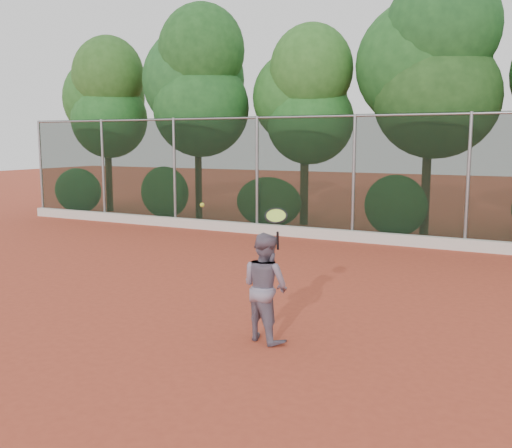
% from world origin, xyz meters
% --- Properties ---
extents(ground, '(80.00, 80.00, 0.00)m').
position_xyz_m(ground, '(0.00, 0.00, 0.00)').
color(ground, '#B2422A').
rests_on(ground, ground).
extents(concrete_curb, '(24.00, 0.20, 0.30)m').
position_xyz_m(concrete_curb, '(0.00, 6.82, 0.15)').
color(concrete_curb, silver).
rests_on(concrete_curb, ground).
extents(tennis_player, '(0.90, 0.81, 1.53)m').
position_xyz_m(tennis_player, '(1.35, -1.37, 0.76)').
color(tennis_player, slate).
rests_on(tennis_player, ground).
extents(chainlink_fence, '(24.09, 0.09, 3.50)m').
position_xyz_m(chainlink_fence, '(-0.00, 7.00, 1.86)').
color(chainlink_fence, black).
rests_on(chainlink_fence, ground).
extents(foliage_backdrop, '(23.70, 3.63, 7.55)m').
position_xyz_m(foliage_backdrop, '(-0.55, 8.98, 4.40)').
color(foliage_backdrop, '#44311A').
rests_on(foliage_backdrop, ground).
extents(tennis_racket, '(0.39, 0.37, 0.59)m').
position_xyz_m(tennis_racket, '(1.56, -1.48, 1.75)').
color(tennis_racket, black).
rests_on(tennis_racket, ground).
extents(tennis_ball_in_flight, '(0.07, 0.07, 0.07)m').
position_xyz_m(tennis_ball_in_flight, '(0.24, -1.23, 1.84)').
color(tennis_ball_in_flight, gold).
rests_on(tennis_ball_in_flight, ground).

